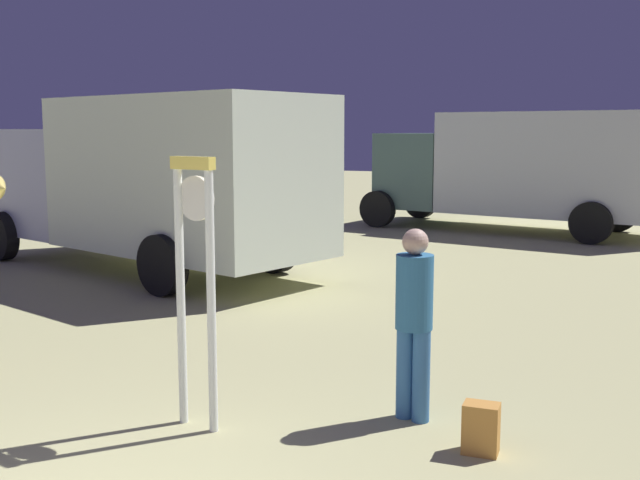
# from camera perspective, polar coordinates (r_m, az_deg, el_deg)

# --- Properties ---
(standing_clock) EXTENTS (0.42, 0.18, 2.18)m
(standing_clock) POSITION_cam_1_polar(r_m,az_deg,el_deg) (6.10, -9.29, -2.05)
(standing_clock) COLOR white
(standing_clock) RESTS_ON ground_plane
(person_near_clock) EXTENTS (0.31, 0.31, 1.60)m
(person_near_clock) POSITION_cam_1_polar(r_m,az_deg,el_deg) (6.31, 7.04, -5.53)
(person_near_clock) COLOR teal
(person_near_clock) RESTS_ON ground_plane
(backpack) EXTENTS (0.26, 0.23, 0.38)m
(backpack) POSITION_cam_1_polar(r_m,az_deg,el_deg) (5.96, 11.94, -13.62)
(backpack) COLOR #C58338
(backpack) RESTS_ON ground_plane
(box_truck_near) EXTENTS (7.12, 4.56, 2.91)m
(box_truck_near) POSITION_cam_1_polar(r_m,az_deg,el_deg) (13.10, -12.03, 4.57)
(box_truck_near) COLOR silver
(box_truck_near) RESTS_ON ground_plane
(box_truck_far) EXTENTS (7.42, 4.02, 2.79)m
(box_truck_far) POSITION_cam_1_polar(r_m,az_deg,el_deg) (18.61, 15.24, 5.35)
(box_truck_far) COLOR silver
(box_truck_far) RESTS_ON ground_plane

